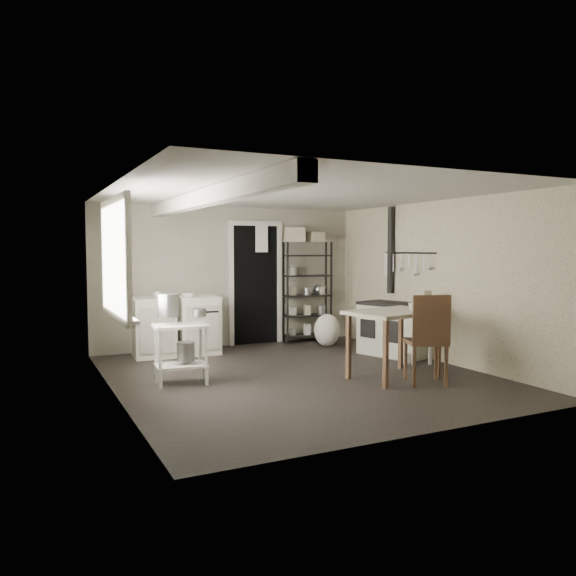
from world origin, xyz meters
name	(u,v)px	position (x,y,z in m)	size (l,w,h in m)	color
floor	(298,376)	(0.00, 0.00, 0.00)	(5.00, 5.00, 0.00)	black
ceiling	(299,193)	(0.00, 0.00, 2.30)	(5.00, 5.00, 0.00)	beige
wall_back	(230,277)	(0.00, 2.50, 1.15)	(4.50, 0.02, 2.30)	#9F9B88
wall_front	(431,303)	(0.00, -2.50, 1.15)	(4.50, 0.02, 2.30)	#9F9B88
wall_left	(114,291)	(-2.25, 0.00, 1.15)	(0.02, 5.00, 2.30)	#9F9B88
wall_right	(438,281)	(2.25, 0.00, 1.15)	(0.02, 5.00, 2.30)	#9F9B88
window	(113,259)	(-2.22, 0.20, 1.50)	(0.12, 1.76, 1.28)	silver
doorway	(256,285)	(0.45, 2.47, 1.00)	(0.96, 0.10, 2.08)	silver
ceiling_beam	(206,198)	(-1.20, 0.00, 2.20)	(0.18, 5.00, 0.18)	silver
wallpaper_panel	(437,281)	(2.24, 0.00, 1.15)	(0.01, 5.00, 2.30)	beige
utensil_rail	(409,253)	(2.19, 0.60, 1.55)	(0.06, 1.20, 0.44)	#A6A6A9
prep_table	(181,351)	(-1.46, 0.23, 0.40)	(0.63, 0.45, 0.71)	silver
stockpot	(168,305)	(-1.57, 0.33, 0.94)	(0.26, 0.26, 0.28)	#A6A6A9
saucepan	(199,312)	(-1.24, 0.19, 0.85)	(0.17, 0.17, 0.10)	#A6A6A9
bucket	(186,352)	(-1.40, 0.22, 0.39)	(0.21, 0.21, 0.23)	#A6A6A9
base_cabinets	(176,325)	(-1.03, 2.05, 0.46)	(1.35, 0.58, 0.89)	beige
mixing_bowl	(187,293)	(-0.87, 1.98, 0.95)	(0.26, 0.26, 0.06)	white
counter_cup	(158,293)	(-1.32, 1.98, 0.97)	(0.12, 0.12, 0.09)	white
shelf_rack	(307,287)	(1.34, 2.29, 0.95)	(0.82, 0.32, 1.73)	black
shelf_jar	(291,263)	(1.03, 2.28, 1.36)	(0.08, 0.08, 0.18)	white
storage_box_a	(294,225)	(1.09, 2.30, 2.01)	(0.35, 0.30, 0.24)	beige
storage_box_b	(315,227)	(1.49, 2.27, 1.99)	(0.26, 0.24, 0.17)	beige
stove	(394,327)	(1.91, 0.57, 0.44)	(0.56, 1.02, 0.80)	beige
stovepipe	(391,250)	(2.19, 1.05, 1.59)	(0.10, 0.10, 1.30)	black
side_ledge	(429,334)	(1.95, -0.19, 0.43)	(0.50, 0.27, 0.76)	silver
oats_box	(425,293)	(1.87, -0.18, 1.01)	(0.11, 0.19, 0.28)	beige
work_table	(394,348)	(1.01, -0.63, 0.38)	(1.11, 0.78, 0.84)	beige
table_cup	(412,313)	(1.23, -0.71, 0.81)	(0.10, 0.10, 0.09)	white
chair	(426,343)	(1.19, -1.02, 0.48)	(0.45, 0.47, 1.08)	brown
flour_sack	(327,332)	(1.41, 1.71, 0.24)	(0.45, 0.38, 0.54)	white
floor_crock	(406,358)	(1.70, 0.00, 0.08)	(0.12, 0.12, 0.14)	white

